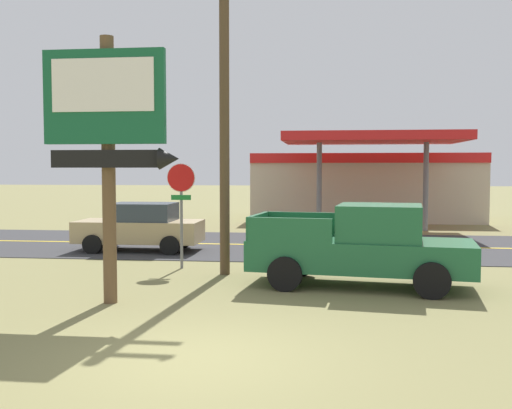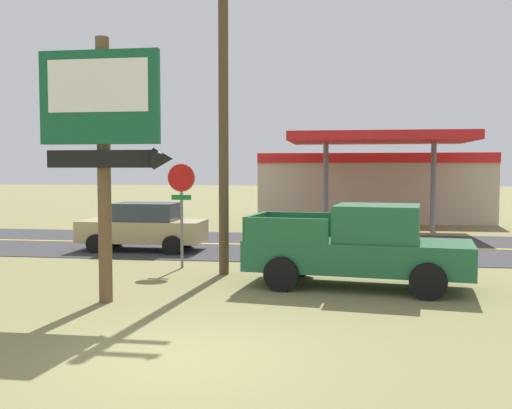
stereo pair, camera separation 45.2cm
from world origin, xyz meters
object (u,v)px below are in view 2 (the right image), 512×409
Objects in this scene: stop_sign at (181,196)px; utility_pole at (223,94)px; car_tan_near_lane at (144,226)px; gas_station at (373,184)px; motel_sign at (104,127)px; pickup_green_parked_on_lawn at (360,247)px.

utility_pole is (1.37, -0.77, 2.72)m from stop_sign.
gas_station is at bearing 58.60° from car_tan_near_lane.
motel_sign is 22.46m from gas_station.
utility_pole is 18.56m from gas_station.
gas_station reaches higher than pickup_green_parked_on_lawn.
stop_sign reaches higher than car_tan_near_lane.
gas_station is (6.48, 21.44, -1.72)m from motel_sign.
utility_pole is at bearing 160.75° from pickup_green_parked_on_lawn.
stop_sign is 0.33× the size of utility_pole.
gas_station is (6.11, 16.95, -0.08)m from stop_sign.
stop_sign is at bearing 157.73° from pickup_green_parked_on_lawn.
car_tan_near_lane is (-8.35, -13.68, -1.11)m from gas_station.
utility_pole is 2.10× the size of car_tan_near_lane.
gas_station is 2.86× the size of car_tan_near_lane.
gas_station is 2.21× the size of pickup_green_parked_on_lawn.
motel_sign reaches higher than car_tan_near_lane.
utility_pole is 0.74× the size of gas_station.
utility_pole is at bearing -48.27° from car_tan_near_lane.
gas_station reaches higher than car_tan_near_lane.
car_tan_near_lane is at bearing 124.39° from stop_sign.
pickup_green_parked_on_lawn is (4.90, -2.01, -1.06)m from stop_sign.
pickup_green_parked_on_lawn reaches higher than car_tan_near_lane.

